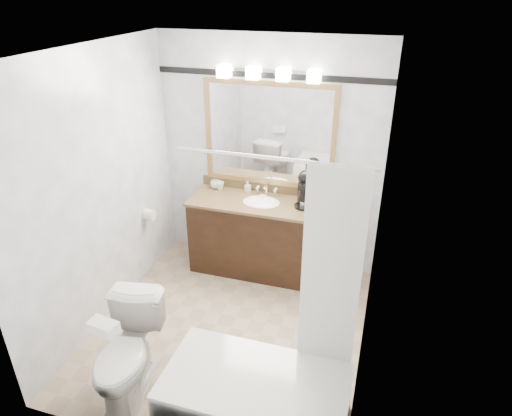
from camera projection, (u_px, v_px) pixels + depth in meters
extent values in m
cube|color=tan|center=(230.00, 328.00, 4.31)|extent=(2.40, 2.60, 0.01)
cube|color=white|center=(221.00, 50.00, 3.18)|extent=(2.40, 2.60, 0.01)
cube|color=white|center=(269.00, 157.00, 4.86)|extent=(2.40, 0.01, 2.50)
cube|color=white|center=(148.00, 308.00, 2.63)|extent=(2.40, 0.01, 2.50)
cube|color=white|center=(100.00, 192.00, 4.06)|extent=(0.01, 2.60, 2.50)
cube|color=white|center=(377.00, 231.00, 3.43)|extent=(0.01, 2.60, 2.50)
cube|color=black|center=(261.00, 238.00, 4.99)|extent=(1.50, 0.55, 0.82)
cube|color=olive|center=(261.00, 203.00, 4.80)|extent=(1.53, 0.58, 0.03)
cube|color=olive|center=(268.00, 187.00, 5.00)|extent=(1.53, 0.03, 0.10)
ellipsoid|color=white|center=(261.00, 204.00, 4.80)|extent=(0.44, 0.34, 0.14)
cube|color=#A77F4B|center=(269.00, 83.00, 4.49)|extent=(1.40, 0.04, 0.05)
cube|color=#A77F4B|center=(268.00, 181.00, 4.96)|extent=(1.40, 0.04, 0.05)
cube|color=#A77F4B|center=(208.00, 129.00, 4.90)|extent=(0.05, 0.04, 1.00)
cube|color=#A77F4B|center=(334.00, 141.00, 4.55)|extent=(0.05, 0.04, 1.00)
cube|color=white|center=(269.00, 135.00, 4.73)|extent=(1.30, 0.01, 1.00)
cube|color=silver|center=(269.00, 71.00, 4.42)|extent=(0.90, 0.05, 0.03)
cube|color=white|center=(224.00, 71.00, 4.51)|extent=(0.12, 0.12, 0.12)
cube|color=white|center=(253.00, 73.00, 4.43)|extent=(0.12, 0.12, 0.12)
cube|color=white|center=(283.00, 74.00, 4.35)|extent=(0.12, 0.12, 0.12)
cube|color=white|center=(314.00, 76.00, 4.27)|extent=(0.12, 0.12, 0.12)
cube|color=black|center=(270.00, 75.00, 4.46)|extent=(2.40, 0.01, 0.06)
cube|color=white|center=(255.00, 402.00, 3.28)|extent=(1.30, 0.72, 0.45)
cylinder|color=silver|center=(273.00, 158.00, 2.83)|extent=(1.30, 0.02, 0.02)
cube|color=white|center=(331.00, 274.00, 3.06)|extent=(0.40, 0.04, 1.55)
cylinder|color=white|center=(149.00, 214.00, 4.86)|extent=(0.11, 0.12, 0.12)
imported|color=white|center=(127.00, 354.00, 3.47)|extent=(0.56, 0.83, 0.78)
cube|color=white|center=(103.00, 327.00, 3.11)|extent=(0.22, 0.14, 0.08)
cylinder|color=black|center=(304.00, 206.00, 4.68)|extent=(0.20, 0.20, 0.02)
cylinder|color=black|center=(306.00, 191.00, 4.67)|extent=(0.16, 0.16, 0.28)
sphere|color=black|center=(306.00, 178.00, 4.60)|extent=(0.17, 0.17, 0.17)
cube|color=black|center=(304.00, 186.00, 4.55)|extent=(0.11, 0.11, 0.05)
cylinder|color=silver|center=(303.00, 204.00, 4.64)|extent=(0.07, 0.07, 0.07)
imported|color=white|center=(215.00, 184.00, 5.09)|extent=(0.14, 0.14, 0.09)
imported|color=white|center=(220.00, 186.00, 5.06)|extent=(0.11, 0.11, 0.09)
imported|color=white|center=(248.00, 187.00, 4.99)|extent=(0.07, 0.07, 0.12)
cube|color=beige|center=(263.00, 196.00, 4.89)|extent=(0.07, 0.05, 0.02)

